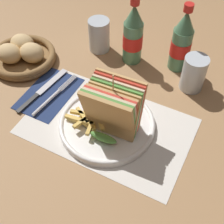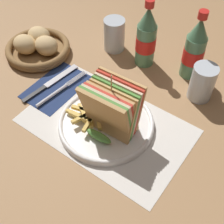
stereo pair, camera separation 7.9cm
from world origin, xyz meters
The scene contains 14 objects.
ground_plane centered at (0.00, 0.00, 0.00)m, with size 4.00×4.00×0.00m, color #9E754C.
placemat centered at (0.00, -0.02, 0.00)m, with size 0.43×0.27×0.00m.
plate_main centered at (0.00, -0.02, 0.01)m, with size 0.25×0.25×0.02m.
club_sandwich centered at (0.02, -0.02, 0.08)m, with size 0.13×0.12×0.17m.
fries_pile centered at (-0.05, -0.04, 0.03)m, with size 0.12×0.09×0.02m.
ketchup_blob centered at (-0.06, 0.00, 0.03)m, with size 0.03×0.03×0.01m.
napkin centered at (-0.20, 0.01, 0.00)m, with size 0.13×0.19×0.00m.
fork centered at (-0.18, -0.01, 0.01)m, with size 0.03×0.19×0.01m.
knife centered at (-0.22, 0.01, 0.01)m, with size 0.04×0.20×0.00m.
coke_bottle_near centered at (-0.06, 0.26, 0.09)m, with size 0.06×0.06×0.21m.
coke_bottle_far centered at (0.08, 0.29, 0.09)m, with size 0.06×0.06×0.21m.
glass_near centered at (0.15, 0.22, 0.05)m, with size 0.07×0.07×0.11m.
glass_far centered at (-0.17, 0.26, 0.05)m, with size 0.07×0.07×0.11m.
bread_basket centered at (-0.36, 0.09, 0.02)m, with size 0.20×0.20×0.07m.
Camera 2 is at (0.31, -0.42, 0.64)m, focal length 50.00 mm.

